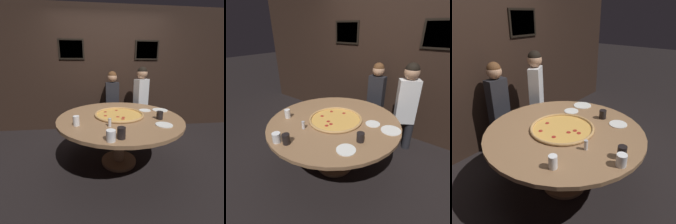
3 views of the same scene
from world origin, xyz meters
The scene contains 14 objects.
ground_plane centered at (0.00, 0.00, 0.00)m, with size 24.00×24.00×0.00m, color black.
back_wall centered at (0.00, 1.44, 1.30)m, with size 6.40×0.08×2.60m.
dining_table centered at (0.00, 0.00, 0.62)m, with size 1.69×1.69×0.74m.
giant_pizza centered at (0.00, 0.03, 0.75)m, with size 0.70×0.70×0.03m.
drink_cup_near_right centered at (0.50, -0.18, 0.79)m, with size 0.08×0.08×0.10m, color black.
drink_cup_front_edge centered at (-0.09, -0.69, 0.80)m, with size 0.08×0.08×0.11m, color black.
drink_cup_beside_pizza centered at (-0.55, -0.31, 0.80)m, with size 0.07×0.07×0.12m, color white.
drink_cup_centre_back centered at (-0.19, -0.73, 0.79)m, with size 0.09×0.09×0.11m, color white.
white_plate_left_side centered at (0.68, 0.22, 0.74)m, with size 0.23×0.23×0.01m, color white.
white_plate_right_side centered at (0.47, -0.40, 0.74)m, with size 0.20×0.20×0.01m, color white.
white_plate_near_front centered at (0.44, 0.23, 0.74)m, with size 0.18×0.18×0.01m, color white.
condiment_shaker centered at (-0.17, -0.38, 0.79)m, with size 0.04×0.04×0.10m.
diner_side_right centered at (0.60, 1.00, 0.80)m, with size 0.37×0.29×1.41m.
diner_side_left centered at (0.02, 1.16, 0.75)m, with size 0.33×0.20×1.32m.
Camera 2 is at (1.25, -1.55, 1.84)m, focal length 28.00 mm.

